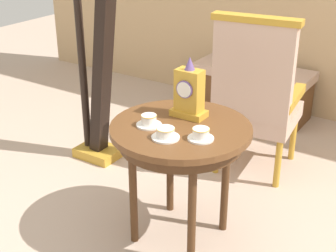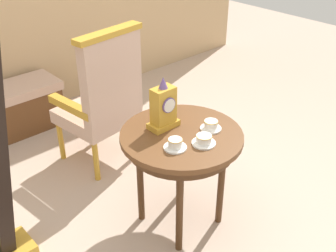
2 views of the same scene
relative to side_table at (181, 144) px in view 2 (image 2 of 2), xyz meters
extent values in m
plane|color=#BCA38E|center=(-0.07, -0.07, -0.62)|extent=(10.00, 10.00, 0.00)
cylinder|color=brown|center=(0.00, 0.00, 0.06)|extent=(0.75, 0.75, 0.03)
cylinder|color=#482B16|center=(0.00, 0.00, 0.01)|extent=(0.66, 0.66, 0.07)
cylinder|color=#482B16|center=(0.19, 0.19, -0.29)|extent=(0.04, 0.04, 0.66)
cylinder|color=#482B16|center=(-0.19, 0.19, -0.29)|extent=(0.04, 0.04, 0.66)
cylinder|color=#482B16|center=(-0.19, -0.19, -0.29)|extent=(0.04, 0.04, 0.66)
cylinder|color=#482B16|center=(0.19, -0.19, -0.29)|extent=(0.04, 0.04, 0.66)
cylinder|color=white|center=(-0.14, -0.09, 0.08)|extent=(0.13, 0.13, 0.01)
cylinder|color=white|center=(-0.14, -0.09, 0.11)|extent=(0.08, 0.08, 0.05)
torus|color=gold|center=(-0.14, -0.09, 0.14)|extent=(0.08, 0.08, 0.00)
cylinder|color=white|center=(0.02, -0.17, 0.08)|extent=(0.14, 0.14, 0.01)
cylinder|color=white|center=(0.02, -0.17, 0.11)|extent=(0.09, 0.09, 0.05)
torus|color=gold|center=(0.02, -0.17, 0.13)|extent=(0.09, 0.09, 0.00)
cylinder|color=white|center=(0.17, -0.08, 0.08)|extent=(0.13, 0.13, 0.01)
cylinder|color=white|center=(0.17, -0.08, 0.11)|extent=(0.08, 0.08, 0.05)
torus|color=gold|center=(0.17, -0.08, 0.14)|extent=(0.09, 0.09, 0.00)
cube|color=gold|center=(-0.03, 0.13, 0.10)|extent=(0.19, 0.11, 0.04)
cube|color=gold|center=(-0.03, 0.13, 0.23)|extent=(0.14, 0.09, 0.23)
cylinder|color=#664C8C|center=(-0.03, 0.08, 0.25)|extent=(0.10, 0.01, 0.10)
cylinder|color=white|center=(-0.03, 0.07, 0.25)|extent=(0.08, 0.00, 0.08)
cone|color=#664C8C|center=(-0.03, 0.13, 0.38)|extent=(0.06, 0.06, 0.07)
cube|color=#CCA893|center=(0.02, 1.00, -0.21)|extent=(0.58, 0.58, 0.11)
cube|color=#CCA893|center=(0.05, 0.78, 0.16)|extent=(0.53, 0.15, 0.64)
cube|color=gold|center=(0.05, 0.78, 0.50)|extent=(0.57, 0.17, 0.04)
cube|color=gold|center=(0.25, 1.03, -0.05)|extent=(0.13, 0.47, 0.06)
cube|color=gold|center=(-0.20, 0.97, -0.05)|extent=(0.13, 0.47, 0.06)
cylinder|color=gold|center=(0.22, 1.25, -0.44)|extent=(0.04, 0.04, 0.35)
cylinder|color=gold|center=(-0.22, 1.19, -0.44)|extent=(0.04, 0.04, 0.35)
cylinder|color=gold|center=(0.27, 0.81, -0.44)|extent=(0.04, 0.04, 0.35)
cylinder|color=gold|center=(-0.17, 0.76, -0.44)|extent=(0.04, 0.04, 0.35)
cube|color=gold|center=(-1.02, 0.48, -0.58)|extent=(0.32, 0.24, 0.07)
cube|color=brown|center=(-0.40, 1.88, -0.44)|extent=(1.01, 0.38, 0.36)
camera|label=1|loc=(1.22, -1.99, 1.15)|focal=52.31mm
camera|label=2|loc=(-1.49, -1.53, 1.40)|focal=44.35mm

